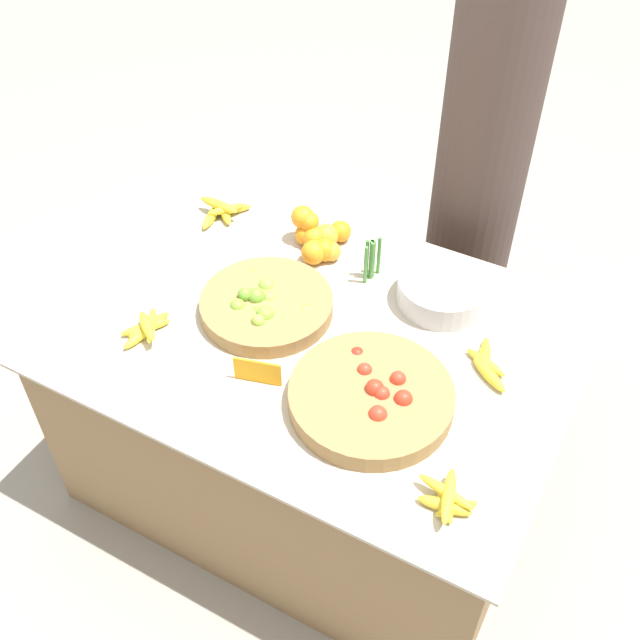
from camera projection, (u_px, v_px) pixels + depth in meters
The scene contains 13 objects.
ground_plane at pixel (320, 467), 2.74m from camera, with size 12.00×12.00×0.00m, color gray.
market_table at pixel (320, 406), 2.50m from camera, with size 1.50×1.11×0.70m.
lime_bowl at pixel (267, 305), 2.30m from camera, with size 0.41×0.41×0.09m.
tomato_basket at pixel (371, 397), 2.03m from camera, with size 0.45×0.45×0.09m.
orange_pile at pixel (318, 237), 2.51m from camera, with size 0.21×0.23×0.14m.
metal_bowl at pixel (443, 291), 2.32m from camera, with size 0.28×0.28×0.08m.
price_sign at pixel (257, 372), 2.08m from camera, with size 0.13×0.04×0.08m.
veg_bundle at pixel (371, 260), 2.39m from camera, with size 0.04×0.08×0.14m.
banana_bunch_front_right at pixel (222, 210), 2.66m from camera, with size 0.17×0.21×0.06m.
banana_bunch_front_center at pixel (147, 327), 2.23m from camera, with size 0.14×0.19×0.06m.
banana_bunch_back_center at pixel (487, 365), 2.14m from camera, with size 0.16×0.20×0.03m.
banana_bunch_front_left at pixel (448, 500), 1.80m from camera, with size 0.16×0.16×0.06m.
vendor_person at pixel (479, 180), 2.66m from camera, with size 0.32×0.32×1.72m.
Camera 1 is at (0.77, -1.40, 2.29)m, focal length 42.00 mm.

